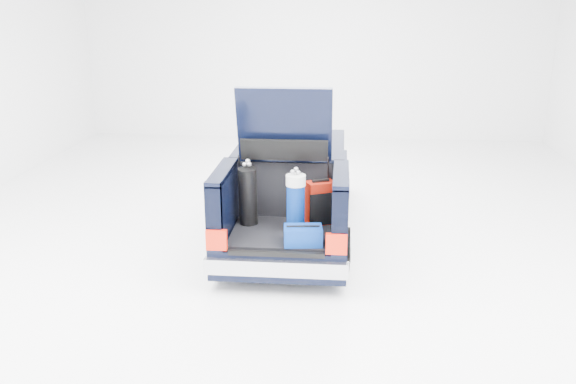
# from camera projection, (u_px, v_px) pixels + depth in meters

# --- Properties ---
(ground) EXTENTS (14.00, 14.00, 0.00)m
(ground) POSITION_uv_depth(u_px,v_px,m) (291.00, 233.00, 9.72)
(ground) COLOR white
(ground) RESTS_ON ground
(car) EXTENTS (1.87, 4.65, 2.47)m
(car) POSITION_uv_depth(u_px,v_px,m) (291.00, 190.00, 9.62)
(car) COLOR black
(car) RESTS_ON ground
(red_suitcase) EXTENTS (0.44, 0.39, 0.62)m
(red_suitcase) POSITION_uv_depth(u_px,v_px,m) (320.00, 203.00, 8.34)
(red_suitcase) COLOR maroon
(red_suitcase) RESTS_ON car
(black_golf_bag) EXTENTS (0.26, 0.33, 0.91)m
(black_golf_bag) POSITION_uv_depth(u_px,v_px,m) (248.00, 196.00, 8.26)
(black_golf_bag) COLOR black
(black_golf_bag) RESTS_ON car
(blue_golf_bag) EXTENTS (0.27, 0.27, 0.88)m
(blue_golf_bag) POSITION_uv_depth(u_px,v_px,m) (296.00, 203.00, 8.03)
(blue_golf_bag) COLOR black
(blue_golf_bag) RESTS_ON car
(blue_duffel) EXTENTS (0.51, 0.36, 0.25)m
(blue_duffel) POSITION_uv_depth(u_px,v_px,m) (303.00, 235.00, 7.68)
(blue_duffel) COLOR navy
(blue_duffel) RESTS_ON car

